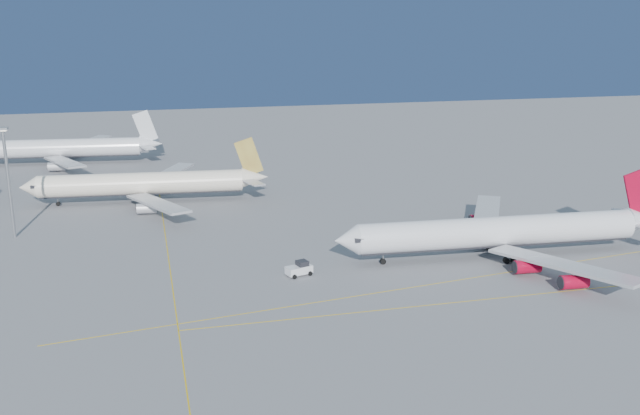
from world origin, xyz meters
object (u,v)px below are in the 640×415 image
Objects in this scene: pushback_tug at (300,269)px; airliner_third at (63,148)px; light_mast at (8,173)px; airliner_etihad at (147,184)px; airliner_virgin at (504,232)px.

airliner_third is at bearing 95.61° from pushback_tug.
light_mast reaches higher than pushback_tug.
airliner_third is at bearing 87.96° from light_mast.
pushback_tug is at bearing -60.88° from airliner_third.
pushback_tug is (50.01, -115.01, -3.79)m from airliner_third.
airliner_third is 125.47m from pushback_tug.
light_mast reaches higher than airliner_etihad.
airliner_etihad is at bearing 141.03° from airliner_virgin.
pushback_tug is at bearing -34.77° from light_mast.
pushback_tug is at bearing -175.95° from airliner_virgin.
airliner_etihad is at bearing 95.04° from pushback_tug.
pushback_tug is (-40.11, -0.68, -3.71)m from airliner_virgin.
airliner_virgin is 100.01m from light_mast.
light_mast is at bearing -135.45° from airliner_etihad.
airliner_etihad is 2.61× the size of light_mast.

